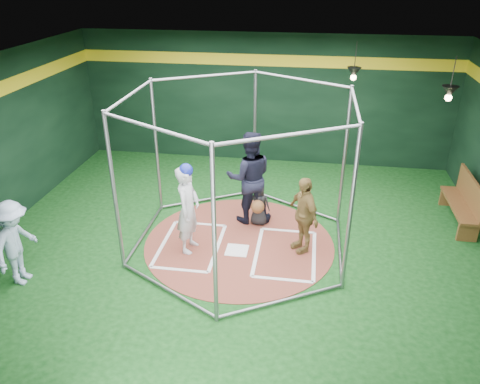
% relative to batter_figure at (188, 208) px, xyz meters
% --- Properties ---
extents(room_shell, '(10.10, 9.10, 3.53)m').
position_rel_batter_figure_xyz_m(room_shell, '(0.92, 0.38, 0.84)').
color(room_shell, '#0C350F').
rests_on(room_shell, ground).
extents(clay_disc, '(3.80, 3.80, 0.01)m').
position_rel_batter_figure_xyz_m(clay_disc, '(0.92, 0.37, -0.91)').
color(clay_disc, brown).
rests_on(clay_disc, ground).
extents(home_plate, '(0.43, 0.43, 0.01)m').
position_rel_batter_figure_xyz_m(home_plate, '(0.92, 0.07, -0.90)').
color(home_plate, white).
rests_on(home_plate, clay_disc).
extents(batter_box_left, '(1.17, 1.77, 0.01)m').
position_rel_batter_figure_xyz_m(batter_box_left, '(-0.03, 0.12, -0.90)').
color(batter_box_left, white).
rests_on(batter_box_left, clay_disc).
extents(batter_box_right, '(1.17, 1.77, 0.01)m').
position_rel_batter_figure_xyz_m(batter_box_right, '(1.87, 0.12, -0.90)').
color(batter_box_right, white).
rests_on(batter_box_right, clay_disc).
extents(batting_cage, '(4.05, 4.67, 3.00)m').
position_rel_batter_figure_xyz_m(batting_cage, '(0.92, 0.37, 0.59)').
color(batting_cage, gray).
rests_on(batting_cage, ground).
extents(pendant_lamp_near, '(0.34, 0.34, 0.90)m').
position_rel_batter_figure_xyz_m(pendant_lamp_near, '(3.12, 3.97, 1.83)').
color(pendant_lamp_near, black).
rests_on(pendant_lamp_near, room_shell).
extents(pendant_lamp_far, '(0.34, 0.34, 0.90)m').
position_rel_batter_figure_xyz_m(pendant_lamp_far, '(4.92, 2.37, 1.83)').
color(pendant_lamp_far, black).
rests_on(pendant_lamp_far, room_shell).
extents(batter_figure, '(0.49, 0.68, 1.82)m').
position_rel_batter_figure_xyz_m(batter_figure, '(0.00, 0.00, 0.00)').
color(batter_figure, silver).
rests_on(batter_figure, clay_disc).
extents(visitor_leopard, '(0.81, 0.96, 1.54)m').
position_rel_batter_figure_xyz_m(visitor_leopard, '(2.17, 0.33, -0.13)').
color(visitor_leopard, '#AC8C4A').
rests_on(visitor_leopard, clay_disc).
extents(catcher_figure, '(0.47, 0.55, 0.94)m').
position_rel_batter_figure_xyz_m(catcher_figure, '(1.22, 1.15, -0.42)').
color(catcher_figure, black).
rests_on(catcher_figure, clay_disc).
extents(umpire, '(1.13, 0.97, 2.02)m').
position_rel_batter_figure_xyz_m(umpire, '(0.99, 1.33, 0.11)').
color(umpire, black).
rests_on(umpire, clay_disc).
extents(bystander_blue, '(0.59, 1.02, 1.57)m').
position_rel_batter_figure_xyz_m(bystander_blue, '(-2.67, -1.45, -0.13)').
color(bystander_blue, '#9DB5D0').
rests_on(bystander_blue, ground).
extents(dugout_bench, '(0.41, 1.77, 1.03)m').
position_rel_batter_figure_xyz_m(dugout_bench, '(5.55, 1.95, -0.39)').
color(dugout_bench, brown).
rests_on(dugout_bench, ground).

